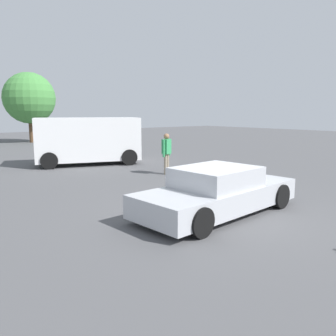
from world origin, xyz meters
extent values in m
plane|color=#515154|center=(0.00, 0.00, 0.00)|extent=(80.00, 80.00, 0.00)
cube|color=#B7BABF|center=(-0.10, -0.18, 0.43)|extent=(4.68, 2.08, 0.54)
cube|color=#B7BABF|center=(-0.20, -0.19, 0.94)|extent=(2.03, 1.74, 0.48)
cube|color=slate|center=(0.70, -0.12, 0.94)|extent=(0.17, 1.47, 0.41)
cube|color=slate|center=(-1.11, -0.26, 0.94)|extent=(0.17, 1.47, 0.41)
cylinder|color=black|center=(1.41, 0.75, 0.32)|extent=(0.66, 0.27, 0.64)
cylinder|color=black|center=(1.54, -0.88, 0.32)|extent=(0.66, 0.27, 0.64)
cylinder|color=black|center=(-1.74, 0.51, 0.32)|extent=(0.66, 0.27, 0.64)
cylinder|color=black|center=(-1.62, -1.12, 0.32)|extent=(0.66, 0.27, 0.64)
cube|color=white|center=(1.06, 9.47, 1.23)|extent=(5.23, 3.54, 2.03)
cube|color=slate|center=(3.30, 8.67, 1.68)|extent=(0.63, 1.64, 0.81)
cylinder|color=black|center=(3.09, 9.77, 0.38)|extent=(0.80, 0.49, 0.76)
cylinder|color=black|center=(2.44, 7.95, 0.38)|extent=(0.80, 0.49, 0.76)
cylinder|color=black|center=(-0.32, 10.99, 0.38)|extent=(0.80, 0.49, 0.76)
cylinder|color=black|center=(-0.97, 9.18, 0.38)|extent=(0.80, 0.49, 0.76)
cylinder|color=gray|center=(2.24, 4.90, 0.42)|extent=(0.13, 0.13, 0.84)
cylinder|color=gray|center=(2.40, 4.96, 0.42)|extent=(0.13, 0.13, 0.84)
cube|color=#339959|center=(2.32, 4.93, 1.14)|extent=(0.46, 0.38, 0.60)
cylinder|color=#339959|center=(2.10, 4.83, 1.09)|extent=(0.09, 0.09, 0.70)
cylinder|color=#339959|center=(2.54, 5.02, 1.09)|extent=(0.09, 0.09, 0.70)
sphere|color=#936B4C|center=(2.32, 4.93, 1.55)|extent=(0.23, 0.23, 0.23)
cylinder|color=brown|center=(2.82, 23.74, 1.04)|extent=(0.38, 0.38, 2.09)
sphere|color=#478C42|center=(2.82, 23.74, 3.66)|extent=(4.19, 4.19, 4.19)
camera|label=1|loc=(-6.29, -5.88, 2.51)|focal=36.63mm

